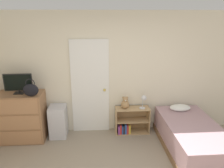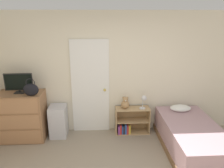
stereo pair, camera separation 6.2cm
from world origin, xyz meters
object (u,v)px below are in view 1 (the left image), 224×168
object	(u,v)px
handbag	(31,90)
bookshelf	(130,122)
dresser	(22,117)
tv	(18,83)
teddy_bear	(125,103)
bed	(191,137)
desk_lamp	(144,99)
storage_bin	(58,121)

from	to	relation	value
handbag	bookshelf	world-z (taller)	handbag
dresser	tv	distance (m)	0.70
teddy_bear	bed	distance (m)	1.44
bookshelf	desk_lamp	size ratio (longest dim) A/B	2.46
handbag	teddy_bear	distance (m)	1.89
tv	storage_bin	distance (m)	1.11
teddy_bear	desk_lamp	xyz separation A→B (m)	(0.38, -0.04, 0.10)
teddy_bear	desk_lamp	distance (m)	0.40
dresser	bed	bearing A→B (deg)	-11.22
tv	storage_bin	size ratio (longest dim) A/B	0.81
tv	bookshelf	world-z (taller)	tv
bookshelf	teddy_bear	distance (m)	0.46
tv	bed	size ratio (longest dim) A/B	0.29
storage_bin	desk_lamp	distance (m)	1.84
tv	bed	bearing A→B (deg)	-11.58
teddy_bear	bed	xyz separation A→B (m)	(1.15, -0.76, -0.41)
tv	teddy_bear	bearing A→B (deg)	2.64
bookshelf	teddy_bear	world-z (taller)	teddy_bear
bookshelf	bed	distance (m)	1.30
storage_bin	teddy_bear	size ratio (longest dim) A/B	2.54
teddy_bear	bed	world-z (taller)	teddy_bear
dresser	tv	world-z (taller)	tv
handbag	desk_lamp	xyz separation A→B (m)	(2.20, 0.24, -0.34)
tv	bed	distance (m)	3.45
tv	storage_bin	xyz separation A→B (m)	(0.69, 0.05, -0.87)
bookshelf	teddy_bear	xyz separation A→B (m)	(-0.10, -0.01, 0.45)
handbag	teddy_bear	xyz separation A→B (m)	(1.82, 0.28, -0.44)
tv	teddy_bear	xyz separation A→B (m)	(2.10, 0.10, -0.52)
bookshelf	bed	world-z (taller)	bed
tv	dresser	bearing A→B (deg)	-91.90
handbag	bookshelf	xyz separation A→B (m)	(1.92, 0.28, -0.89)
tv	handbag	xyz separation A→B (m)	(0.28, -0.18, -0.08)
dresser	tv	bearing A→B (deg)	88.10
bookshelf	dresser	bearing A→B (deg)	-176.79
dresser	storage_bin	bearing A→B (deg)	5.98
storage_bin	desk_lamp	xyz separation A→B (m)	(1.79, 0.00, 0.44)
desk_lamp	bookshelf	bearing A→B (deg)	169.86
desk_lamp	teddy_bear	bearing A→B (deg)	173.47
bed	teddy_bear	bearing A→B (deg)	146.49
handbag	desk_lamp	distance (m)	2.24
handbag	bookshelf	bearing A→B (deg)	8.43
tv	bookshelf	bearing A→B (deg)	2.66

